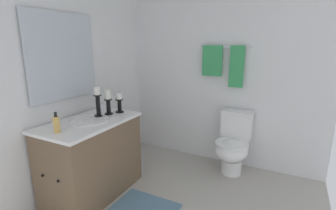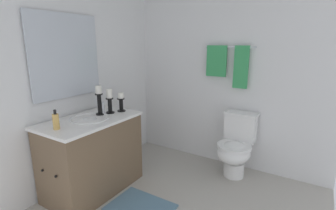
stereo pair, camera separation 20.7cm
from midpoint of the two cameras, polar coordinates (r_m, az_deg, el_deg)
name	(u,v)px [view 1 (the left image)]	position (r m, az deg, el deg)	size (l,w,h in m)	color
wall_back	(222,70)	(3.20, 10.66, 7.96)	(2.55, 0.04, 2.45)	white
wall_left	(72,75)	(2.84, -23.38, 6.34)	(0.04, 2.52, 2.45)	white
vanity_cabinet	(92,158)	(2.75, -19.23, -11.45)	(0.58, 1.01, 0.80)	brown
sink_basin	(90,124)	(2.62, -19.84, -4.24)	(0.40, 0.40, 0.24)	white
mirror	(63,57)	(2.72, -25.13, 10.09)	(0.02, 0.80, 0.84)	silver
candle_holder_tall	(119,103)	(2.80, -13.26, 0.49)	(0.09, 0.09, 0.21)	black
candle_holder_short	(108,101)	(2.74, -15.78, 0.77)	(0.09, 0.09, 0.27)	black
candle_holder_mid	(98,101)	(2.70, -18.07, 0.95)	(0.09, 0.09, 0.31)	black
soap_bottle	(57,124)	(2.36, -26.68, -3.98)	(0.06, 0.06, 0.18)	#E5B259
toilet	(233,145)	(3.08, 12.93, -8.94)	(0.39, 0.54, 0.75)	white
towel_bar	(225,47)	(3.12, 11.25, 12.99)	(0.02, 0.02, 0.61)	silver
towel_near_vanity	(212,61)	(3.15, 8.31, 10.06)	(0.25, 0.03, 0.38)	#389E59
towel_center	(237,67)	(3.07, 13.72, 8.57)	(0.17, 0.03, 0.50)	#389E59
bath_mat	(144,209)	(2.58, -7.99, -22.70)	(0.60, 0.44, 0.02)	slate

